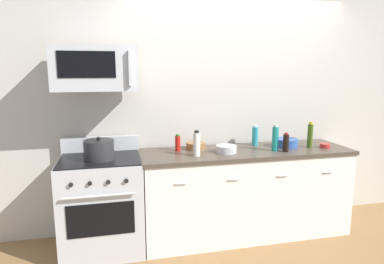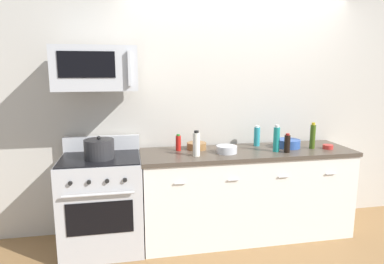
% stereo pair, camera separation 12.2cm
% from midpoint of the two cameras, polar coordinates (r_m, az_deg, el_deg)
% --- Properties ---
extents(ground_plane, '(6.34, 6.34, 0.00)m').
position_cam_midpoint_polar(ground_plane, '(3.84, 9.91, -16.56)').
color(ground_plane, olive).
extents(back_wall, '(5.28, 0.10, 2.70)m').
position_cam_midpoint_polar(back_wall, '(3.83, 8.37, 4.58)').
color(back_wall, '#B7B2A8').
rests_on(back_wall, ground_plane).
extents(counter_unit, '(2.19, 0.66, 0.92)m').
position_cam_midpoint_polar(counter_unit, '(3.66, 10.15, -10.12)').
color(counter_unit, silver).
rests_on(counter_unit, ground_plane).
extents(range_oven, '(0.76, 0.69, 1.07)m').
position_cam_midpoint_polar(range_oven, '(3.44, -13.96, -11.47)').
color(range_oven, '#B7BABF').
rests_on(range_oven, ground_plane).
extents(microwave, '(0.74, 0.44, 0.40)m').
position_cam_midpoint_polar(microwave, '(3.24, -14.92, 10.39)').
color(microwave, '#B7BABF').
extents(bottle_hot_sauce_red, '(0.05, 0.05, 0.17)m').
position_cam_midpoint_polar(bottle_hot_sauce_red, '(3.43, -1.33, -1.87)').
color(bottle_hot_sauce_red, '#B21914').
rests_on(bottle_hot_sauce_red, countertop_slab).
extents(bottle_sparkling_teal, '(0.06, 0.06, 0.27)m').
position_cam_midpoint_polar(bottle_sparkling_teal, '(3.51, 15.12, -1.15)').
color(bottle_sparkling_teal, '#197F7A').
rests_on(bottle_sparkling_teal, countertop_slab).
extents(bottle_olive_oil, '(0.06, 0.06, 0.28)m').
position_cam_midpoint_polar(bottle_olive_oil, '(3.76, 20.67, -0.68)').
color(bottle_olive_oil, '#385114').
rests_on(bottle_olive_oil, countertop_slab).
extents(bottle_soy_sauce_dark, '(0.06, 0.06, 0.19)m').
position_cam_midpoint_polar(bottle_soy_sauce_dark, '(3.51, 16.81, -1.88)').
color(bottle_soy_sauce_dark, black).
rests_on(bottle_soy_sauce_dark, countertop_slab).
extents(bottle_dish_soap, '(0.07, 0.07, 0.23)m').
position_cam_midpoint_polar(bottle_dish_soap, '(3.73, 11.87, -0.70)').
color(bottle_dish_soap, teal).
rests_on(bottle_dish_soap, countertop_slab).
extents(bottle_vinegar_white, '(0.07, 0.07, 0.25)m').
position_cam_midpoint_polar(bottle_vinegar_white, '(3.22, 1.84, -2.05)').
color(bottle_vinegar_white, silver).
rests_on(bottle_vinegar_white, countertop_slab).
extents(bowl_red_small, '(0.11, 0.11, 0.04)m').
position_cam_midpoint_polar(bowl_red_small, '(3.83, 22.92, -2.30)').
color(bowl_red_small, '#B72D28').
rests_on(bowl_red_small, countertop_slab).
extents(bowl_blue_mixing, '(0.25, 0.25, 0.09)m').
position_cam_midpoint_polar(bowl_blue_mixing, '(3.74, 16.93, -1.84)').
color(bowl_blue_mixing, '#2D519E').
rests_on(bowl_blue_mixing, countertop_slab).
extents(bowl_wooden_salad, '(0.20, 0.20, 0.07)m').
position_cam_midpoint_polar(bowl_wooden_salad, '(3.51, 1.77, -2.34)').
color(bowl_wooden_salad, brown).
rests_on(bowl_wooden_salad, countertop_slab).
extents(bowl_steel_prep, '(0.21, 0.21, 0.07)m').
position_cam_midpoint_polar(bowl_steel_prep, '(3.38, 6.92, -2.91)').
color(bowl_steel_prep, '#B2B5BA').
rests_on(bowl_steel_prep, countertop_slab).
extents(stockpot, '(0.28, 0.28, 0.21)m').
position_cam_midpoint_polar(stockpot, '(3.22, -14.42, -2.81)').
color(stockpot, '#262628').
rests_on(stockpot, range_oven).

